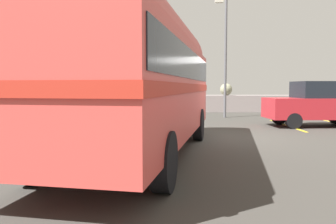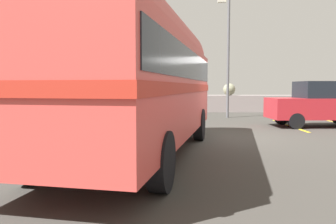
# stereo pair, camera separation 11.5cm
# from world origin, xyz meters

# --- Properties ---
(ground) EXTENTS (32.00, 26.00, 0.02)m
(ground) POSITION_xyz_m (0.00, 0.00, 0.01)
(ground) COLOR #3A3833
(breakwater) EXTENTS (31.36, 2.08, 2.35)m
(breakwater) POSITION_xyz_m (-0.16, 11.80, 0.64)
(breakwater) COLOR gray
(breakwater) RESTS_ON ground
(vintage_coach) EXTENTS (3.92, 8.88, 3.70)m
(vintage_coach) POSITION_xyz_m (-2.25, -2.82, 2.05)
(vintage_coach) COLOR black
(vintage_coach) RESTS_ON ground
(parked_car_nearest) EXTENTS (4.19, 1.93, 1.86)m
(parked_car_nearest) POSITION_xyz_m (4.53, 3.19, 0.97)
(parked_car_nearest) COLOR black
(parked_car_nearest) RESTS_ON ground
(lamp_post) EXTENTS (0.58, 0.82, 6.39)m
(lamp_post) POSITION_xyz_m (1.27, 7.23, 3.60)
(lamp_post) COLOR #5B5B60
(lamp_post) RESTS_ON ground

